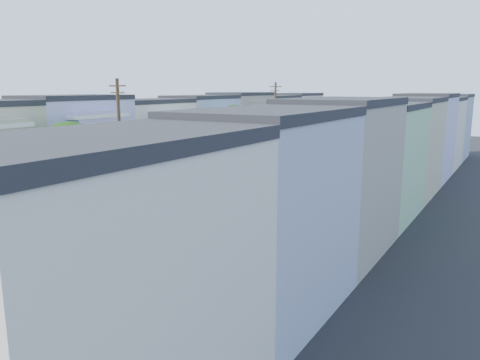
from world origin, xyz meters
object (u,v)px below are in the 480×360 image
object	(u,v)px
tree_b	(69,156)
tree_e	(286,124)
tree_d	(234,127)
utility_pole_near	(120,145)
parked_left_b	(32,235)
parked_right_b	(199,247)
lead_sedan	(315,178)
fedex_truck	(276,175)
utility_pole_far	(275,123)
tree_c	(166,147)
tree_far_r	(387,139)
parked_right_a	(153,270)
parked_right_c	(333,182)
parked_left_d	(211,182)
parked_left_c	(115,212)
parked_right_d	(365,166)
motorcycle	(2,354)

from	to	relation	value
tree_b	tree_e	size ratio (longest dim) A/B	1.01
tree_d	utility_pole_near	bearing A→B (deg)	-89.99
parked_left_b	utility_pole_near	bearing A→B (deg)	102.24
tree_d	parked_right_b	bearing A→B (deg)	-62.85
parked_left_b	lead_sedan	bearing A→B (deg)	77.64
tree_d	fedex_truck	size ratio (longest dim) A/B	1.11
utility_pole_far	tree_c	bearing A→B (deg)	-90.01
tree_b	tree_d	world-z (taller)	tree_d
tree_far_r	parked_right_a	world-z (taller)	tree_far_r
tree_e	parked_right_c	xyz separation A→B (m)	(11.20, -12.87, -4.17)
lead_sedan	parked_left_b	bearing A→B (deg)	-114.91
utility_pole_near	parked_left_d	distance (m)	10.99
utility_pole_far	parked_left_b	size ratio (longest dim) A/B	2.30
parked_left_d	parked_right_b	bearing A→B (deg)	-53.16
utility_pole_near	parked_right_b	distance (m)	13.21
parked_right_a	parked_left_c	bearing A→B (deg)	149.36
parked_right_d	motorcycle	xyz separation A→B (m)	(0.29, -44.08, -0.25)
parked_right_c	parked_right_b	bearing A→B (deg)	-95.09
parked_left_b	parked_left_d	size ratio (longest dim) A/B	0.98
utility_pole_near	parked_left_d	size ratio (longest dim) A/B	2.24
tree_e	fedex_truck	distance (m)	19.76
tree_b	tree_far_r	xyz separation A→B (m)	(13.20, 32.69, -1.13)
utility_pole_far	fedex_truck	distance (m)	17.10
tree_far_r	parked_left_c	distance (m)	32.51
utility_pole_near	parked_left_b	size ratio (longest dim) A/B	2.30
parked_left_b	motorcycle	distance (m)	13.07
parked_left_c	parked_right_c	xyz separation A→B (m)	(9.80, 18.34, 0.09)
utility_pole_far	motorcycle	xyz separation A→B (m)	(11.49, -43.29, -4.72)
parked_left_b	parked_left_c	size ratio (longest dim) A/B	1.10
parked_right_a	tree_far_r	bearing A→B (deg)	91.87
tree_d	utility_pole_far	world-z (taller)	utility_pole_far
tree_c	motorcycle	distance (m)	25.74
utility_pole_near	lead_sedan	size ratio (longest dim) A/B	2.52
tree_c	tree_e	distance (m)	23.65
tree_far_r	lead_sedan	distance (m)	11.71
utility_pole_far	fedex_truck	size ratio (longest dim) A/B	1.44
fedex_truck	parked_left_b	bearing A→B (deg)	-115.10
parked_left_d	utility_pole_near	bearing A→B (deg)	-93.67
tree_far_r	parked_left_d	distance (m)	21.72
fedex_truck	motorcycle	size ratio (longest dim) A/B	3.33
utility_pole_far	parked_right_a	size ratio (longest dim) A/B	2.19
utility_pole_near	motorcycle	distance (m)	21.29
tree_b	tree_d	xyz separation A→B (m)	(-0.00, 21.18, 0.44)
lead_sedan	parked_right_d	size ratio (longest dim) A/B	0.96
tree_e	parked_right_a	size ratio (longest dim) A/B	1.57
utility_pole_near	parked_right_b	world-z (taller)	utility_pole_near
utility_pole_near	tree_d	bearing A→B (deg)	90.01
parked_right_b	parked_left_b	bearing A→B (deg)	-157.30
parked_left_c	parked_right_a	bearing A→B (deg)	-34.83
tree_far_r	fedex_truck	world-z (taller)	tree_far_r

